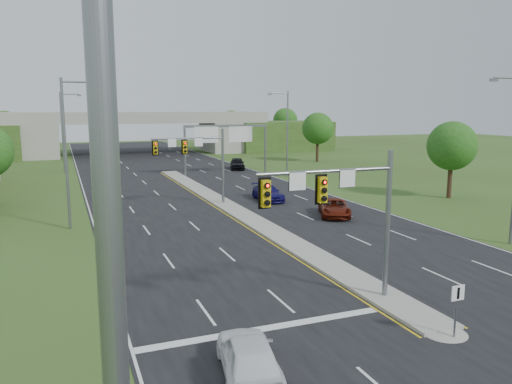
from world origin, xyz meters
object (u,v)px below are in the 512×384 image
at_px(car_far_b, 268,193).
at_px(car_far_c, 237,163).
at_px(keep_right_sign, 457,302).
at_px(sign_gantry, 225,136).
at_px(overpass, 137,136).
at_px(car_far_a, 334,208).
at_px(signal_mast_far, 199,155).
at_px(car_white, 249,356).
at_px(signal_mast_near, 347,204).

xyz_separation_m(car_far_b, car_far_c, (5.48, 24.67, 0.12)).
bearing_deg(keep_right_sign, sign_gantry, 82.30).
xyz_separation_m(sign_gantry, car_far_c, (3.43, 5.04, -4.38)).
bearing_deg(overpass, car_far_a, -83.67).
bearing_deg(sign_gantry, car_far_c, 55.77).
xyz_separation_m(signal_mast_far, car_far_c, (12.37, 25.03, -3.86)).
bearing_deg(car_far_a, car_far_c, 108.88).
distance_m(keep_right_sign, sign_gantry, 50.04).
relative_size(sign_gantry, car_far_c, 2.34).
height_order(sign_gantry, car_far_b, sign_gantry).
distance_m(car_white, car_far_b, 32.34).
xyz_separation_m(signal_mast_far, keep_right_sign, (2.26, -29.45, -3.21)).
height_order(car_far_a, car_far_b, car_far_b).
bearing_deg(car_far_b, sign_gantry, 86.20).
height_order(keep_right_sign, overpass, overpass).
xyz_separation_m(signal_mast_far, overpass, (2.26, 55.07, -1.17)).
bearing_deg(sign_gantry, signal_mast_far, -114.11).
relative_size(signal_mast_near, sign_gantry, 0.60).
relative_size(car_white, car_far_c, 0.92).
relative_size(signal_mast_far, car_far_c, 1.41).
bearing_deg(car_white, keep_right_sign, -170.65).
bearing_deg(signal_mast_near, sign_gantry, 78.75).
height_order(overpass, car_far_c, overpass).
bearing_deg(sign_gantry, overpass, 100.79).
relative_size(signal_mast_far, car_white, 1.54).
height_order(signal_mast_far, car_far_c, signal_mast_far).
xyz_separation_m(car_far_a, car_far_c, (3.09, 33.23, 0.14)).
xyz_separation_m(signal_mast_near, signal_mast_far, (0.00, 25.00, 0.00)).
distance_m(sign_gantry, car_far_a, 28.55).
xyz_separation_m(car_far_a, car_far_b, (-2.38, 8.56, 0.02)).
bearing_deg(signal_mast_near, signal_mast_far, 90.00).
height_order(keep_right_sign, sign_gantry, sign_gantry).
relative_size(keep_right_sign, sign_gantry, 0.19).
xyz_separation_m(sign_gantry, car_white, (-15.11, -49.21, -4.45)).
height_order(signal_mast_near, signal_mast_far, same).
distance_m(car_white, car_far_c, 57.33).
distance_m(keep_right_sign, car_far_b, 30.19).
xyz_separation_m(overpass, car_far_c, (10.11, -30.04, -2.69)).
relative_size(signal_mast_far, overpass, 0.09).
xyz_separation_m(overpass, car_white, (-8.43, -84.29, -2.76)).
distance_m(car_far_b, car_far_c, 25.27).
xyz_separation_m(signal_mast_far, car_far_a, (9.28, -8.20, -4.00)).
distance_m(signal_mast_near, keep_right_sign, 5.94).
xyz_separation_m(signal_mast_far, car_white, (-6.17, -29.22, -3.93)).
distance_m(car_far_a, car_far_c, 33.37).
relative_size(car_far_a, car_far_b, 1.02).
bearing_deg(signal_mast_near, car_white, -145.65).
bearing_deg(overpass, signal_mast_near, -91.62).
distance_m(signal_mast_far, sign_gantry, 21.91).
relative_size(keep_right_sign, car_white, 0.49).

